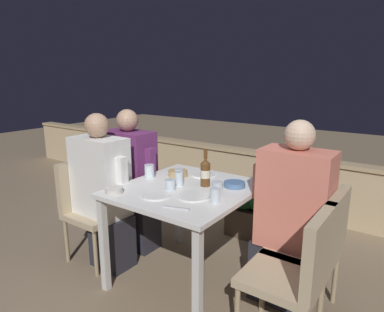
{
  "coord_description": "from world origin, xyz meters",
  "views": [
    {
      "loc": [
        1.39,
        -1.9,
        1.54
      ],
      "look_at": [
        0.0,
        0.07,
        0.96
      ],
      "focal_mm": 32.0,
      "sensor_mm": 36.0,
      "label": 1
    }
  ],
  "objects_px": {
    "potted_plant": "(139,173)",
    "chair_left_far": "(118,188)",
    "person_white_polo": "(104,192)",
    "chair_right_near": "(300,267)",
    "person_coral_top": "(289,216)",
    "chair_left_near": "(89,200)",
    "person_purple_stripe": "(132,180)",
    "chair_right_far": "(318,242)",
    "beer_bottle": "(205,172)"
  },
  "relations": [
    {
      "from": "potted_plant",
      "to": "chair_left_far",
      "type": "bearing_deg",
      "value": -59.26
    },
    {
      "from": "person_white_polo",
      "to": "chair_right_near",
      "type": "distance_m",
      "value": 1.59
    },
    {
      "from": "chair_right_near",
      "to": "person_coral_top",
      "type": "height_order",
      "value": "person_coral_top"
    },
    {
      "from": "person_white_polo",
      "to": "chair_left_far",
      "type": "xyz_separation_m",
      "value": [
        -0.23,
        0.36,
        -0.12
      ]
    },
    {
      "from": "chair_left_near",
      "to": "person_purple_stripe",
      "type": "distance_m",
      "value": 0.41
    },
    {
      "from": "chair_right_far",
      "to": "potted_plant",
      "type": "xyz_separation_m",
      "value": [
        -2.24,
        0.7,
        -0.1
      ]
    },
    {
      "from": "potted_plant",
      "to": "person_coral_top",
      "type": "bearing_deg",
      "value": -19.01
    },
    {
      "from": "person_coral_top",
      "to": "potted_plant",
      "type": "distance_m",
      "value": 2.17
    },
    {
      "from": "chair_right_near",
      "to": "chair_right_far",
      "type": "xyz_separation_m",
      "value": [
        -0.0,
        0.36,
        0.0
      ]
    },
    {
      "from": "chair_left_near",
      "to": "chair_right_near",
      "type": "relative_size",
      "value": 1.0
    },
    {
      "from": "person_white_polo",
      "to": "chair_right_far",
      "type": "height_order",
      "value": "person_white_polo"
    },
    {
      "from": "person_purple_stripe",
      "to": "chair_right_near",
      "type": "height_order",
      "value": "person_purple_stripe"
    },
    {
      "from": "chair_left_far",
      "to": "potted_plant",
      "type": "xyz_separation_m",
      "value": [
        -0.42,
        0.71,
        -0.1
      ]
    },
    {
      "from": "chair_right_near",
      "to": "potted_plant",
      "type": "xyz_separation_m",
      "value": [
        -2.24,
        1.06,
        -0.1
      ]
    },
    {
      "from": "beer_bottle",
      "to": "potted_plant",
      "type": "height_order",
      "value": "beer_bottle"
    },
    {
      "from": "chair_left_far",
      "to": "chair_right_far",
      "type": "height_order",
      "value": "same"
    },
    {
      "from": "chair_left_near",
      "to": "person_purple_stripe",
      "type": "height_order",
      "value": "person_purple_stripe"
    },
    {
      "from": "chair_right_near",
      "to": "chair_right_far",
      "type": "distance_m",
      "value": 0.36
    },
    {
      "from": "person_purple_stripe",
      "to": "potted_plant",
      "type": "distance_m",
      "value": 0.97
    },
    {
      "from": "person_white_polo",
      "to": "person_purple_stripe",
      "type": "relative_size",
      "value": 1.0
    },
    {
      "from": "chair_right_near",
      "to": "person_coral_top",
      "type": "xyz_separation_m",
      "value": [
        -0.2,
        0.36,
        0.13
      ]
    },
    {
      "from": "chair_left_near",
      "to": "chair_left_far",
      "type": "distance_m",
      "value": 0.36
    },
    {
      "from": "chair_left_far",
      "to": "person_purple_stripe",
      "type": "xyz_separation_m",
      "value": [
        0.19,
        0.0,
        0.12
      ]
    },
    {
      "from": "person_purple_stripe",
      "to": "chair_right_far",
      "type": "relative_size",
      "value": 1.48
    },
    {
      "from": "chair_left_near",
      "to": "chair_right_far",
      "type": "relative_size",
      "value": 1.0
    },
    {
      "from": "beer_bottle",
      "to": "potted_plant",
      "type": "xyz_separation_m",
      "value": [
        -1.43,
        0.77,
        -0.43
      ]
    },
    {
      "from": "chair_right_near",
      "to": "person_coral_top",
      "type": "bearing_deg",
      "value": 118.79
    },
    {
      "from": "chair_left_near",
      "to": "person_white_polo",
      "type": "relative_size",
      "value": 0.68
    },
    {
      "from": "chair_right_far",
      "to": "beer_bottle",
      "type": "height_order",
      "value": "beer_bottle"
    },
    {
      "from": "chair_left_far",
      "to": "potted_plant",
      "type": "bearing_deg",
      "value": 120.74
    },
    {
      "from": "person_coral_top",
      "to": "potted_plant",
      "type": "relative_size",
      "value": 1.9
    },
    {
      "from": "person_white_polo",
      "to": "chair_left_far",
      "type": "relative_size",
      "value": 1.48
    },
    {
      "from": "chair_left_far",
      "to": "chair_right_near",
      "type": "distance_m",
      "value": 1.85
    },
    {
      "from": "chair_left_far",
      "to": "person_coral_top",
      "type": "distance_m",
      "value": 1.63
    },
    {
      "from": "person_purple_stripe",
      "to": "beer_bottle",
      "type": "height_order",
      "value": "person_purple_stripe"
    },
    {
      "from": "chair_left_far",
      "to": "chair_right_near",
      "type": "relative_size",
      "value": 1.0
    },
    {
      "from": "beer_bottle",
      "to": "potted_plant",
      "type": "distance_m",
      "value": 1.68
    },
    {
      "from": "chair_left_near",
      "to": "potted_plant",
      "type": "height_order",
      "value": "chair_left_near"
    },
    {
      "from": "beer_bottle",
      "to": "chair_right_near",
      "type": "bearing_deg",
      "value": -19.73
    },
    {
      "from": "chair_left_near",
      "to": "chair_right_near",
      "type": "xyz_separation_m",
      "value": [
        1.78,
        0.01,
        0.0
      ]
    },
    {
      "from": "chair_left_far",
      "to": "person_purple_stripe",
      "type": "relative_size",
      "value": 0.68
    },
    {
      "from": "chair_right_near",
      "to": "chair_right_far",
      "type": "bearing_deg",
      "value": 90.26
    },
    {
      "from": "person_purple_stripe",
      "to": "person_coral_top",
      "type": "distance_m",
      "value": 1.43
    },
    {
      "from": "chair_left_near",
      "to": "person_coral_top",
      "type": "bearing_deg",
      "value": 12.94
    },
    {
      "from": "chair_right_far",
      "to": "person_white_polo",
      "type": "bearing_deg",
      "value": -167.05
    },
    {
      "from": "person_white_polo",
      "to": "person_purple_stripe",
      "type": "xyz_separation_m",
      "value": [
        -0.03,
        0.36,
        -0.0
      ]
    },
    {
      "from": "person_purple_stripe",
      "to": "potted_plant",
      "type": "relative_size",
      "value": 1.86
    },
    {
      "from": "person_white_polo",
      "to": "chair_right_near",
      "type": "bearing_deg",
      "value": 0.3
    },
    {
      "from": "person_purple_stripe",
      "to": "beer_bottle",
      "type": "xyz_separation_m",
      "value": [
        0.81,
        -0.06,
        0.22
      ]
    },
    {
      "from": "chair_left_near",
      "to": "beer_bottle",
      "type": "bearing_deg",
      "value": 17.15
    }
  ]
}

